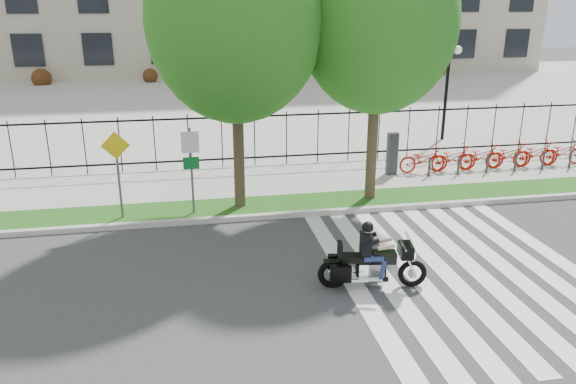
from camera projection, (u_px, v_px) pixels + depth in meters
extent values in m
plane|color=#343436|center=(255.00, 289.00, 12.27)|extent=(120.00, 120.00, 0.00)
cube|color=#B6B2AB|center=(236.00, 218.00, 16.06)|extent=(60.00, 0.20, 0.15)
cube|color=#1A5214|center=(234.00, 208.00, 16.85)|extent=(60.00, 1.50, 0.15)
cube|color=#A9A69E|center=(227.00, 183.00, 19.18)|extent=(60.00, 3.50, 0.15)
cube|color=#A9A69E|center=(204.00, 100.00, 35.52)|extent=(80.00, 34.00, 0.10)
cylinder|color=black|center=(446.00, 97.00, 24.52)|extent=(0.14, 0.14, 4.00)
cylinder|color=black|center=(450.00, 52.00, 23.91)|extent=(0.06, 0.70, 0.70)
sphere|color=white|center=(442.00, 50.00, 23.82)|extent=(0.36, 0.36, 0.36)
sphere|color=white|center=(458.00, 50.00, 23.94)|extent=(0.36, 0.36, 0.36)
cylinder|color=#3B2D20|center=(238.00, 143.00, 16.24)|extent=(0.32, 0.32, 3.87)
ellipsoid|color=#175F15|center=(235.00, 20.00, 15.14)|extent=(4.86, 4.86, 5.59)
cylinder|color=#3B2D20|center=(372.00, 136.00, 16.93)|extent=(0.32, 0.32, 3.90)
ellipsoid|color=#175F15|center=(378.00, 22.00, 15.87)|extent=(4.53, 4.53, 5.21)
cube|color=#2D2D33|center=(392.00, 154.00, 19.68)|extent=(0.35, 0.25, 1.50)
imported|color=#AF1404|center=(424.00, 159.00, 19.98)|extent=(1.82, 0.63, 0.95)
cylinder|color=#2D2D33|center=(429.00, 167.00, 19.55)|extent=(0.08, 0.08, 0.70)
imported|color=#AF1404|center=(452.00, 158.00, 20.17)|extent=(1.82, 0.63, 0.95)
cylinder|color=#2D2D33|center=(459.00, 165.00, 19.74)|extent=(0.08, 0.08, 0.70)
imported|color=#AF1404|center=(481.00, 156.00, 20.36)|extent=(1.82, 0.63, 0.95)
cylinder|color=#2D2D33|center=(487.00, 163.00, 19.94)|extent=(0.08, 0.08, 0.70)
imported|color=#AF1404|center=(508.00, 155.00, 20.55)|extent=(1.82, 0.63, 0.95)
cylinder|color=#2D2D33|center=(516.00, 162.00, 20.13)|extent=(0.08, 0.08, 0.70)
imported|color=#AF1404|center=(536.00, 154.00, 20.74)|extent=(1.82, 0.63, 0.95)
cylinder|color=#2D2D33|center=(543.00, 160.00, 20.32)|extent=(0.08, 0.08, 0.70)
imported|color=#AF1404|center=(562.00, 152.00, 20.93)|extent=(1.82, 0.63, 0.95)
cylinder|color=#2D2D33|center=(570.00, 159.00, 20.51)|extent=(0.08, 0.08, 0.70)
cylinder|color=#59595B|center=(192.00, 171.00, 15.89)|extent=(0.07, 0.07, 2.50)
cube|color=white|center=(190.00, 142.00, 15.58)|extent=(0.50, 0.03, 0.60)
cube|color=#0C6626|center=(191.00, 163.00, 15.77)|extent=(0.45, 0.03, 0.35)
cylinder|color=#59595B|center=(119.00, 177.00, 15.56)|extent=(0.07, 0.07, 2.40)
cube|color=yellow|center=(115.00, 146.00, 15.23)|extent=(0.78, 0.03, 0.78)
torus|color=black|center=(412.00, 273.00, 12.29)|extent=(0.65, 0.22, 0.63)
torus|color=black|center=(333.00, 274.00, 12.26)|extent=(0.68, 0.25, 0.67)
cube|color=black|center=(406.00, 250.00, 12.11)|extent=(0.36, 0.54, 0.28)
cube|color=#26262B|center=(409.00, 241.00, 12.04)|extent=(0.21, 0.48, 0.28)
cube|color=silver|center=(371.00, 270.00, 12.24)|extent=(0.60, 0.40, 0.37)
cube|color=black|center=(384.00, 257.00, 12.15)|extent=(0.55, 0.39, 0.24)
cube|color=black|center=(357.00, 258.00, 12.15)|extent=(0.69, 0.43, 0.13)
cube|color=black|center=(340.00, 249.00, 12.08)|extent=(0.14, 0.32, 0.31)
cube|color=black|center=(341.00, 274.00, 11.96)|extent=(0.48, 0.22, 0.37)
cube|color=black|center=(338.00, 262.00, 12.48)|extent=(0.48, 0.22, 0.37)
cube|color=black|center=(366.00, 244.00, 12.04)|extent=(0.28, 0.40, 0.48)
sphere|color=tan|center=(368.00, 229.00, 11.93)|extent=(0.21, 0.21, 0.21)
sphere|color=black|center=(368.00, 227.00, 11.92)|extent=(0.25, 0.25, 0.25)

